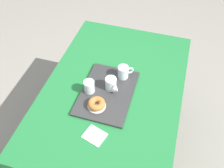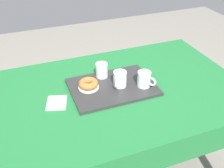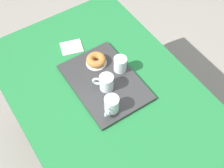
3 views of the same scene
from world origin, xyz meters
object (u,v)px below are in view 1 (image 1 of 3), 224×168
(tea_mug_left, at_px, (111,84))
(sugar_donut_left, at_px, (97,104))
(serving_tray, at_px, (107,93))
(paper_napkin, at_px, (94,135))
(dining_table, at_px, (113,98))
(water_glass_near, at_px, (89,87))
(donut_plate_left, at_px, (97,106))
(tea_mug_right, at_px, (123,72))

(tea_mug_left, xyz_separation_m, sugar_donut_left, (-0.17, 0.04, -0.01))
(serving_tray, relative_size, tea_mug_left, 4.77)
(serving_tray, distance_m, tea_mug_left, 0.07)
(sugar_donut_left, distance_m, paper_napkin, 0.21)
(dining_table, relative_size, tea_mug_left, 13.85)
(water_glass_near, relative_size, donut_plate_left, 0.74)
(sugar_donut_left, bearing_deg, tea_mug_left, -14.22)
(tea_mug_left, xyz_separation_m, paper_napkin, (-0.37, -0.01, -0.06))
(serving_tray, height_order, sugar_donut_left, sugar_donut_left)
(dining_table, height_order, water_glass_near, water_glass_near)
(paper_napkin, bearing_deg, tea_mug_right, -4.97)
(serving_tray, height_order, tea_mug_right, tea_mug_right)
(serving_tray, bearing_deg, donut_plate_left, 168.19)
(paper_napkin, bearing_deg, tea_mug_left, 1.21)
(tea_mug_left, distance_m, sugar_donut_left, 0.18)
(serving_tray, height_order, donut_plate_left, donut_plate_left)
(tea_mug_left, height_order, tea_mug_right, same)
(water_glass_near, height_order, sugar_donut_left, water_glass_near)
(donut_plate_left, bearing_deg, dining_table, -15.50)
(sugar_donut_left, height_order, paper_napkin, sugar_donut_left)
(tea_mug_right, xyz_separation_m, water_glass_near, (-0.19, 0.18, -0.00))
(tea_mug_right, bearing_deg, sugar_donut_left, 162.55)
(dining_table, relative_size, donut_plate_left, 11.89)
(tea_mug_right, bearing_deg, serving_tray, 158.30)
(dining_table, xyz_separation_m, donut_plate_left, (-0.19, 0.05, 0.13))
(dining_table, bearing_deg, paper_napkin, 179.77)
(dining_table, height_order, serving_tray, serving_tray)
(tea_mug_left, xyz_separation_m, tea_mug_right, (0.13, -0.05, 0.00))
(dining_table, height_order, paper_napkin, paper_napkin)
(water_glass_near, xyz_separation_m, sugar_donut_left, (-0.11, -0.09, -0.01))
(donut_plate_left, bearing_deg, serving_tray, -11.81)
(dining_table, distance_m, sugar_donut_left, 0.25)
(dining_table, bearing_deg, sugar_donut_left, 164.50)
(sugar_donut_left, xyz_separation_m, paper_napkin, (-0.19, -0.05, -0.04))
(sugar_donut_left, bearing_deg, serving_tray, -11.81)
(paper_napkin, bearing_deg, water_glass_near, 24.58)
(serving_tray, bearing_deg, sugar_donut_left, 168.19)
(serving_tray, bearing_deg, tea_mug_right, -21.70)
(tea_mug_right, distance_m, paper_napkin, 0.50)
(donut_plate_left, relative_size, sugar_donut_left, 1.05)
(tea_mug_right, bearing_deg, tea_mug_left, 158.39)
(sugar_donut_left, bearing_deg, dining_table, -15.50)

